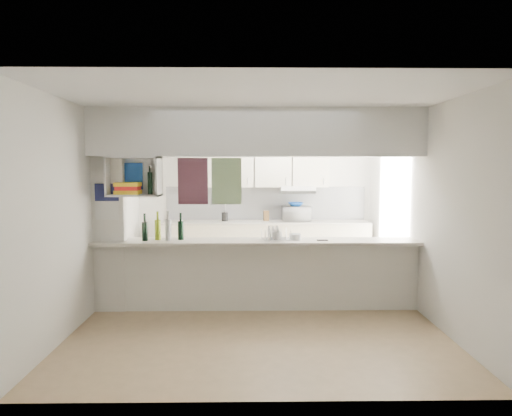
{
  "coord_description": "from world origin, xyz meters",
  "views": [
    {
      "loc": [
        -0.1,
        -5.88,
        1.85
      ],
      "look_at": [
        -0.0,
        0.5,
        1.3
      ],
      "focal_mm": 32.0,
      "sensor_mm": 36.0,
      "label": 1
    }
  ],
  "objects_px": {
    "bowl": "(295,204)",
    "dish_rack": "(276,234)",
    "wine_bottles": "(163,230)",
    "microwave": "(297,214)"
  },
  "relations": [
    {
      "from": "bowl",
      "to": "dish_rack",
      "type": "bearing_deg",
      "value": -102.76
    },
    {
      "from": "dish_rack",
      "to": "wine_bottles",
      "type": "relative_size",
      "value": 0.74
    },
    {
      "from": "dish_rack",
      "to": "microwave",
      "type": "bearing_deg",
      "value": 68.19
    },
    {
      "from": "dish_rack",
      "to": "bowl",
      "type": "bearing_deg",
      "value": 68.65
    },
    {
      "from": "microwave",
      "to": "dish_rack",
      "type": "relative_size",
      "value": 1.24
    },
    {
      "from": "dish_rack",
      "to": "wine_bottles",
      "type": "height_order",
      "value": "wine_bottles"
    },
    {
      "from": "microwave",
      "to": "bowl",
      "type": "distance_m",
      "value": 0.17
    },
    {
      "from": "wine_bottles",
      "to": "bowl",
      "type": "bearing_deg",
      "value": 47.08
    },
    {
      "from": "microwave",
      "to": "bowl",
      "type": "height_order",
      "value": "bowl"
    },
    {
      "from": "bowl",
      "to": "wine_bottles",
      "type": "bearing_deg",
      "value": -132.92
    }
  ]
}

